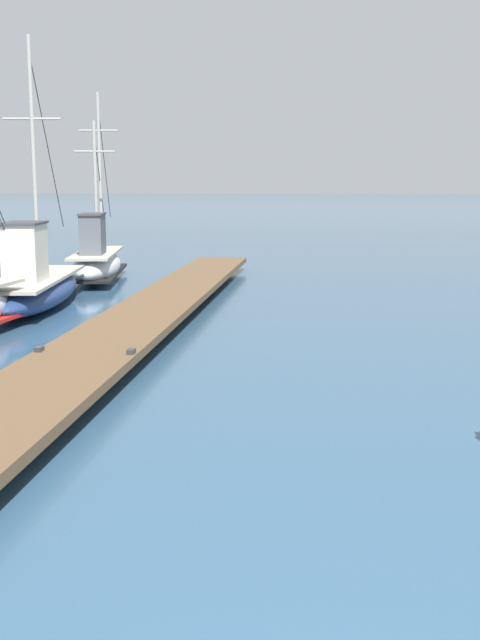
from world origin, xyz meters
name	(u,v)px	position (x,y,z in m)	size (l,w,h in m)	color
floating_dock	(150,311)	(-5.64, 14.24, 0.36)	(3.72, 24.19, 0.53)	brown
fishing_boat_1	(35,285)	(-9.35, 16.05, 0.64)	(2.92, 6.77, 6.93)	navy
fishing_boat_2	(97,261)	(-9.94, 21.84, 0.67)	(2.74, 6.95, 6.28)	silver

